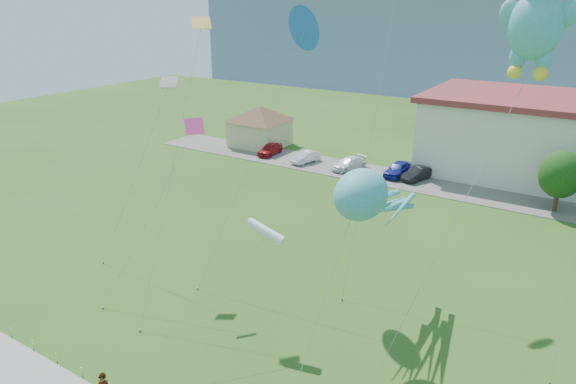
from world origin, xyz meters
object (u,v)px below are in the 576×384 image
Objects in this scene: parked_car_blue at (398,169)px; parked_car_red at (270,149)px; teddy_bear_kite at (537,17)px; pavilion at (260,122)px; parked_car_white at (349,163)px; parked_car_silver at (306,157)px; octopus_kite at (369,200)px; parked_car_black at (417,173)px.

parked_car_red is at bearing -173.24° from parked_car_blue.
parked_car_blue is 30.82m from teddy_bear_kite.
pavilion is at bearing 142.95° from teddy_bear_kite.
parked_car_white is 5.35m from parked_car_blue.
parked_car_blue reaches higher than parked_car_silver.
parked_car_red is at bearing 143.28° from teddy_bear_kite.
pavilion is 9.48m from parked_car_silver.
pavilion is 2.41× the size of parked_car_silver.
parked_car_blue reaches higher than parked_car_white.
parked_car_white is (10.33, -0.06, -0.04)m from parked_car_red.
parked_car_white is 0.23× the size of teddy_bear_kite.
octopus_kite is (23.44, -25.47, 6.91)m from parked_car_red.
parked_car_silver is 12.61m from parked_car_black.
parked_car_blue is at bearing 18.88° from parked_car_silver.
parked_car_silver is 0.88× the size of parked_car_blue.
parked_car_red is 5.17m from parked_car_silver.
parked_car_red is 0.21× the size of teddy_bear_kite.
octopus_kite is at bearing -51.63° from parked_car_red.
teddy_bear_kite is at bearing -40.99° from parked_car_red.
pavilion reaches higher than parked_car_silver.
teddy_bear_kite reaches higher than pavilion.
pavilion is 14.25m from parked_car_white.
parked_car_blue is at bearing -1.95° from parked_car_red.
parked_car_silver is at bearing -21.03° from pavilion.
pavilion is 5.00m from parked_car_red.
parked_car_white is at bearing 117.30° from octopus_kite.
teddy_bear_kite reaches higher than parked_car_red.
pavilion is 0.49× the size of teddy_bear_kite.
parked_car_blue is (5.31, 0.69, 0.11)m from parked_car_white.
parked_car_black is 27.48m from octopus_kite.
parked_car_silver is 31.76m from octopus_kite.
octopus_kite reaches higher than parked_car_blue.
pavilion is at bearing 133.50° from octopus_kite.
parked_car_silver is (8.58, -3.30, -2.33)m from pavilion.
parked_car_blue is at bearing 25.74° from parked_car_white.
parked_car_silver is at bearing -159.85° from parked_car_black.
octopus_kite is (26.87, -28.31, 4.62)m from pavilion.
octopus_kite is 0.65× the size of teddy_bear_kite.
parked_car_black is at bearing -2.64° from parked_car_red.
parked_car_blue is at bearing -167.71° from parked_car_black.
pavilion reaches higher than parked_car_black.
parked_car_silver is 0.31× the size of octopus_kite.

